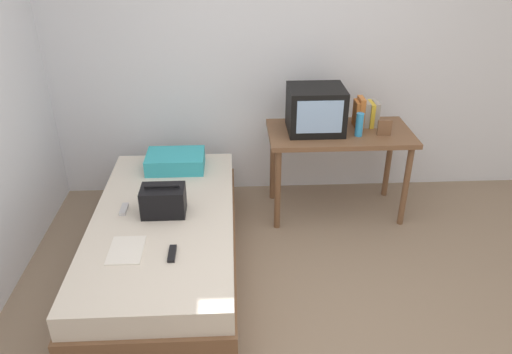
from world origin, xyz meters
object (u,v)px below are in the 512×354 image
Objects in this scene: tv at (316,109)px; picture_frame at (384,128)px; handbag at (163,201)px; magazine at (126,250)px; book_row at (366,113)px; water_bottle at (359,125)px; pillow at (175,161)px; bed at (166,243)px; remote_dark at (172,254)px; remote_silver at (124,209)px; desk at (339,142)px.

picture_frame is (0.53, -0.12, -0.12)m from tv.
handbag reaches higher than magazine.
tv is 0.45m from book_row.
water_bottle reaches higher than pillow.
handbag is at bearing -91.38° from pillow.
bed is at bearing -159.33° from picture_frame.
tv is at bearing 2.30° from pillow.
tv reaches higher than pillow.
remote_silver is (-0.39, 0.53, 0.00)m from remote_dark.
picture_frame is at bearing -12.73° from tv.
pillow is at bearing 79.49° from magazine.
pillow is (0.03, 0.72, 0.30)m from bed.
picture_frame reaches higher than remote_silver.
pillow is 2.98× the size of remote_dark.
pillow is at bearing 177.43° from picture_frame.
remote_silver is at bearing 164.55° from bed.
picture_frame is 0.81× the size of remote_dark.
bed is 0.77m from pillow.
magazine is (-1.34, -1.16, -0.47)m from tv.
desk reaches higher than magazine.
remote_dark is at bearing -145.38° from picture_frame.
remote_silver is (-0.10, 0.47, 0.01)m from magazine.
desk is 1.74m from remote_dark.
book_row reaches higher than remote_dark.
picture_frame is 0.42× the size of handbag.
pillow is 0.71m from remote_silver.
desk is 9.14× the size of picture_frame.
desk is 1.35m from pillow.
tv reaches higher than magazine.
desk is at bearing -6.60° from tv.
desk is 0.25m from water_bottle.
tv reaches higher than book_row.
bed is 4.55× the size of tv.
picture_frame is 1.70m from pillow.
handbag is at bearing 69.61° from bed.
handbag reaches higher than remote_dark.
magazine is at bearing -78.08° from remote_silver.
water_bottle is (0.13, -0.10, 0.19)m from desk.
bed is 8.28× the size of book_row.
desk is 2.64× the size of tv.
book_row is 1.61m from pillow.
book_row is (1.60, 0.85, 0.63)m from bed.
desk is at bearing 27.57° from handbag.
pillow reaches higher than remote_dark.
remote_dark and remote_silver have the same top height.
picture_frame reaches higher than magazine.
handbag is 0.31m from remote_silver.
remote_dark is (-1.38, -1.09, -0.37)m from water_bottle.
magazine is (-1.55, -1.13, -0.19)m from desk.
book_row is 2.06m from remote_silver.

